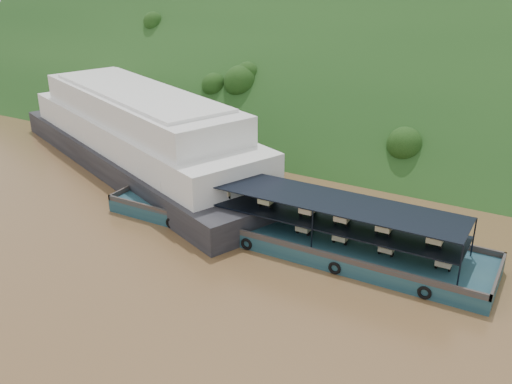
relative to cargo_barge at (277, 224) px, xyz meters
The scene contains 4 objects.
ground 2.29m from the cargo_barge, 114.29° to the right, with size 160.00×160.00×0.00m, color brown.
hillside 34.21m from the cargo_barge, 91.37° to the left, with size 140.00×28.00×28.00m, color #173C15.
cargo_barge is the anchor object (origin of this frame).
passenger_ferry 23.08m from the cargo_barge, 160.57° to the left, with size 46.11×27.71×9.16m.
Camera 1 is at (21.50, -38.30, 23.52)m, focal length 40.00 mm.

